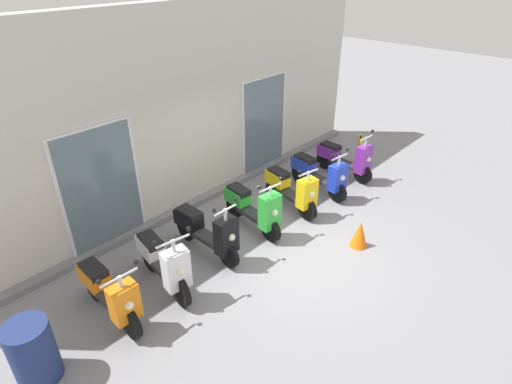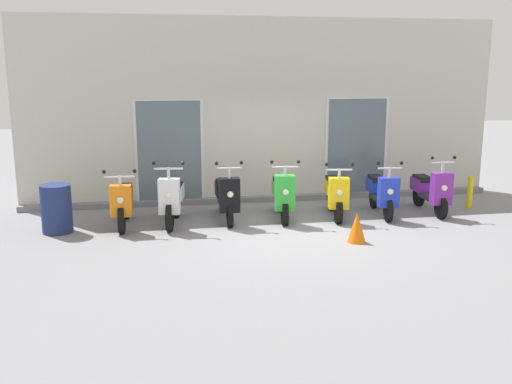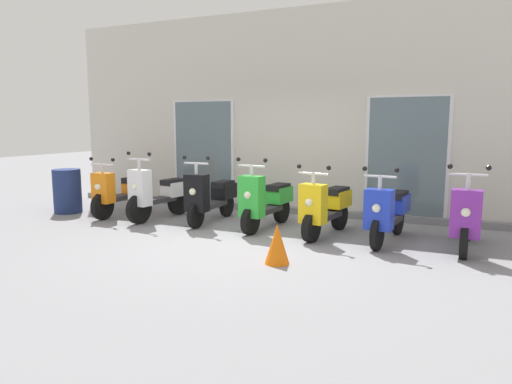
# 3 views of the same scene
# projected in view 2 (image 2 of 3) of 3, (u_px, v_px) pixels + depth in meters

# --- Properties ---
(ground_plane) EXTENTS (40.00, 40.00, 0.00)m
(ground_plane) POSITION_uv_depth(u_px,v_px,m) (292.00, 230.00, 10.67)
(ground_plane) COLOR gray
(storefront_facade) EXTENTS (10.60, 0.50, 4.02)m
(storefront_facade) POSITION_uv_depth(u_px,v_px,m) (264.00, 114.00, 12.81)
(storefront_facade) COLOR beige
(storefront_facade) RESTS_ON ground_plane
(scooter_orange) EXTENTS (0.60, 1.56, 1.17)m
(scooter_orange) POSITION_uv_depth(u_px,v_px,m) (123.00, 202.00, 10.86)
(scooter_orange) COLOR black
(scooter_orange) RESTS_ON ground_plane
(scooter_white) EXTENTS (0.64, 1.57, 1.30)m
(scooter_white) POSITION_uv_depth(u_px,v_px,m) (173.00, 199.00, 10.97)
(scooter_white) COLOR black
(scooter_white) RESTS_ON ground_plane
(scooter_black) EXTENTS (0.53, 1.60, 1.25)m
(scooter_black) POSITION_uv_depth(u_px,v_px,m) (226.00, 196.00, 11.30)
(scooter_black) COLOR black
(scooter_black) RESTS_ON ground_plane
(scooter_green) EXTENTS (0.59, 1.54, 1.25)m
(scooter_green) POSITION_uv_depth(u_px,v_px,m) (282.00, 194.00, 11.42)
(scooter_green) COLOR black
(scooter_green) RESTS_ON ground_plane
(scooter_yellow) EXTENTS (0.63, 1.50, 1.18)m
(scooter_yellow) POSITION_uv_depth(u_px,v_px,m) (335.00, 194.00, 11.54)
(scooter_yellow) COLOR black
(scooter_yellow) RESTS_ON ground_plane
(scooter_blue) EXTENTS (0.58, 1.60, 1.19)m
(scooter_blue) POSITION_uv_depth(u_px,v_px,m) (381.00, 192.00, 11.70)
(scooter_blue) COLOR black
(scooter_blue) RESTS_ON ground_plane
(scooter_purple) EXTENTS (0.53, 1.56, 1.26)m
(scooter_purple) POSITION_uv_depth(u_px,v_px,m) (431.00, 190.00, 11.89)
(scooter_purple) COLOR black
(scooter_purple) RESTS_ON ground_plane
(curb_bollard) EXTENTS (0.12, 0.12, 0.70)m
(curb_bollard) POSITION_uv_depth(u_px,v_px,m) (470.00, 192.00, 12.28)
(curb_bollard) COLOR yellow
(curb_bollard) RESTS_ON ground_plane
(traffic_cone) EXTENTS (0.32, 0.32, 0.52)m
(traffic_cone) POSITION_uv_depth(u_px,v_px,m) (357.00, 227.00, 9.90)
(traffic_cone) COLOR orange
(traffic_cone) RESTS_ON ground_plane
(trash_bin) EXTENTS (0.54, 0.54, 0.88)m
(trash_bin) POSITION_uv_depth(u_px,v_px,m) (56.00, 209.00, 10.45)
(trash_bin) COLOR navy
(trash_bin) RESTS_ON ground_plane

